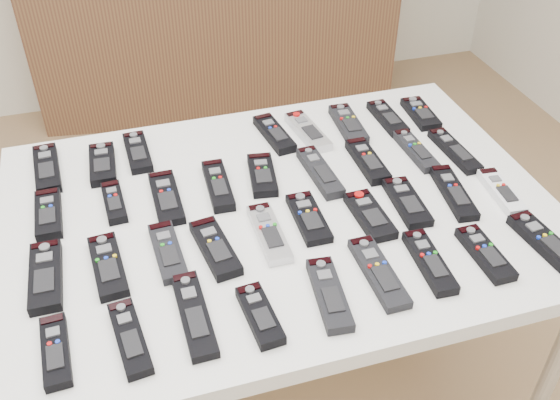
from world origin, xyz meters
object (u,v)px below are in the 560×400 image
object	(u,v)px
remote_26	(501,192)
remote_27	(56,351)
remote_25	(453,192)
remote_1	(103,164)
remote_8	(48,214)
remote_22	(309,218)
remote_15	(416,151)
remote_3	(274,134)
remote_4	(308,132)
remote_34	(485,254)
remote_11	(218,185)
remote_28	(130,338)
remote_23	(370,215)
sideboard	(215,28)
remote_20	(215,248)
remote_21	(269,233)
remote_17	(46,276)
remote_30	(260,315)
remote_0	(47,169)
table	(280,226)
remote_2	(138,152)
remote_5	(348,124)
remote_6	(387,118)
remote_12	(262,175)
remote_24	(407,202)
remote_13	(320,172)
remote_9	(114,202)
remote_10	(166,198)
remote_33	(430,262)
remote_14	(368,161)
remote_31	(329,294)
remote_16	(454,151)
remote_35	(546,243)

from	to	relation	value
remote_26	remote_27	world-z (taller)	same
remote_25	remote_1	bearing A→B (deg)	163.39
remote_8	remote_22	distance (m)	0.58
remote_15	remote_3	bearing A→B (deg)	149.57
remote_4	remote_34	bearing A→B (deg)	-77.28
remote_4	remote_11	world-z (taller)	same
remote_25	remote_28	world-z (taller)	remote_28
remote_23	sideboard	bearing A→B (deg)	87.09
remote_20	remote_21	distance (m)	0.12
remote_3	remote_17	xyz separation A→B (m)	(-0.58, -0.38, 0.00)
sideboard	remote_30	xyz separation A→B (m)	(-0.35, -2.15, 0.36)
sideboard	remote_0	bearing A→B (deg)	-106.66
remote_15	remote_26	size ratio (longest dim) A/B	1.07
remote_30	remote_8	bearing A→B (deg)	127.17
remote_1	remote_17	world-z (taller)	same
table	remote_17	world-z (taller)	remote_17
table	remote_15	xyz separation A→B (m)	(0.39, 0.11, 0.07)
remote_0	remote_8	world-z (taller)	same
remote_2	remote_20	xyz separation A→B (m)	(0.11, -0.41, 0.00)
remote_1	remote_17	xyz separation A→B (m)	(-0.14, -0.36, 0.00)
remote_5	remote_6	bearing A→B (deg)	4.17
remote_26	remote_28	distance (m)	0.90
remote_12	remote_6	bearing A→B (deg)	30.38
remote_4	remote_30	world-z (taller)	same
remote_22	remote_28	world-z (taller)	remote_28
remote_8	remote_30	bearing A→B (deg)	-48.85
remote_24	remote_34	world-z (taller)	same
remote_15	remote_22	bearing A→B (deg)	-154.95
remote_26	remote_0	bearing A→B (deg)	163.56
remote_4	remote_8	size ratio (longest dim) A/B	1.15
remote_5	remote_6	xyz separation A→B (m)	(0.12, 0.00, -0.00)
remote_26	remote_27	bearing A→B (deg)	-164.94
remote_26	remote_27	distance (m)	1.02
remote_8	remote_23	xyz separation A→B (m)	(0.69, -0.21, -0.00)
remote_6	remote_13	world-z (taller)	remote_13
remote_9	remote_10	xyz separation A→B (m)	(0.12, -0.02, -0.00)
remote_33	remote_30	bearing A→B (deg)	-170.93
remote_14	remote_28	bearing A→B (deg)	-147.61
remote_0	remote_31	world-z (taller)	remote_0
remote_11	remote_16	xyz separation A→B (m)	(0.61, -0.03, -0.00)
remote_33	remote_20	bearing A→B (deg)	161.15
table	remote_25	world-z (taller)	remote_25
remote_31	remote_2	bearing A→B (deg)	122.31
remote_11	remote_28	size ratio (longest dim) A/B	1.05
sideboard	remote_35	world-z (taller)	sideboard
remote_26	remote_13	bearing A→B (deg)	158.05
remote_5	remote_10	bearing A→B (deg)	-158.01
remote_14	remote_27	bearing A→B (deg)	-152.67
remote_13	remote_28	xyz separation A→B (m)	(-0.50, -0.38, -0.00)
remote_3	remote_17	bearing A→B (deg)	-154.70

